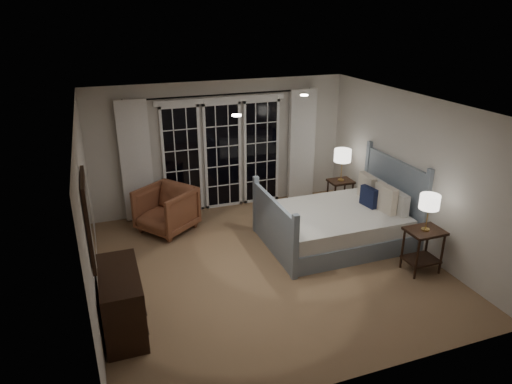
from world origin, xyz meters
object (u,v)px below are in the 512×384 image
object	(u,v)px
lamp_right	(343,156)
armchair	(166,209)
nightstand_left	(423,244)
nightstand_right	(340,190)
lamp_left	(430,202)
dresser	(122,301)
bed	(338,223)

from	to	relation	value
lamp_right	armchair	bearing A→B (deg)	176.56
nightstand_left	nightstand_right	size ratio (longest dim) A/B	1.15
lamp_left	dresser	bearing A→B (deg)	178.44
lamp_left	dresser	size ratio (longest dim) A/B	0.49
lamp_right	dresser	xyz separation A→B (m)	(-4.36, -2.36, -0.70)
armchair	lamp_right	bearing A→B (deg)	49.32
nightstand_right	lamp_left	size ratio (longest dim) A/B	1.08
bed	dresser	distance (m)	3.82
lamp_left	nightstand_left	bearing A→B (deg)	153.43
nightstand_right	armchair	size ratio (longest dim) A/B	0.68
nightstand_left	armchair	bearing A→B (deg)	141.62
dresser	nightstand_right	bearing A→B (deg)	28.44
bed	dresser	xyz separation A→B (m)	(-3.64, -1.16, 0.06)
bed	lamp_left	bearing A→B (deg)	-60.97
bed	armchair	world-z (taller)	bed
armchair	dresser	bearing A→B (deg)	-57.91
armchair	nightstand_right	bearing A→B (deg)	49.32
nightstand_right	lamp_right	xyz separation A→B (m)	(0.00, 0.00, 0.71)
bed	dresser	world-z (taller)	bed
nightstand_right	bed	bearing A→B (deg)	-120.76
nightstand_right	dresser	bearing A→B (deg)	-151.56
lamp_right	armchair	size ratio (longest dim) A/B	0.71
lamp_left	nightstand_right	bearing A→B (deg)	89.93
bed	armchair	bearing A→B (deg)	152.34
lamp_left	armchair	world-z (taller)	lamp_left
nightstand_right	lamp_right	size ratio (longest dim) A/B	0.95
dresser	bed	bearing A→B (deg)	17.68
nightstand_left	lamp_left	distance (m)	0.68
lamp_left	lamp_right	bearing A→B (deg)	89.93
dresser	nightstand_left	bearing A→B (deg)	-1.56
nightstand_right	dresser	size ratio (longest dim) A/B	0.53
bed	nightstand_right	size ratio (longest dim) A/B	3.85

